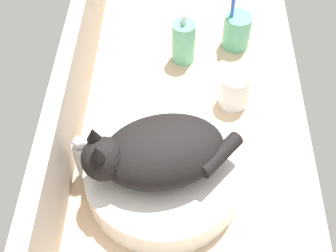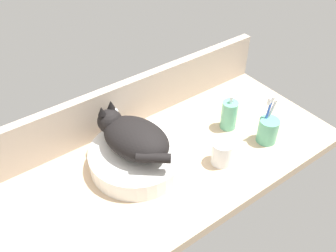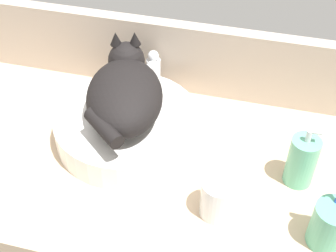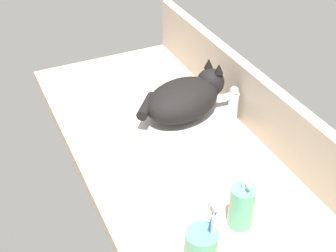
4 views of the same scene
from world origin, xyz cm
name	(u,v)px [view 2 (image 2 of 4)]	position (x,y,z in cm)	size (l,w,h in cm)	color
ground_plane	(164,168)	(0.00, 0.00, -2.00)	(132.42, 58.09, 4.00)	#D1B28E
backsplash_panel	(122,105)	(0.00, 27.24, 9.62)	(132.42, 3.60, 19.24)	#AD9E8E
sink_basin	(138,158)	(-7.42, 5.25, 3.48)	(33.57, 33.57, 6.96)	white
cat	(133,136)	(-7.87, 6.55, 12.71)	(23.20, 31.83, 14.00)	black
faucet	(117,124)	(-5.80, 21.31, 7.30)	(3.89, 11.86, 13.60)	silver
soap_dispenser	(229,115)	(32.52, 1.65, 6.03)	(6.24, 6.24, 15.16)	#60B793
toothbrush_cup	(268,130)	(38.67, -12.71, 5.16)	(7.52, 7.52, 18.72)	#5BB28E
water_glass	(222,154)	(17.22, -11.16, 4.04)	(7.46, 7.46, 9.02)	white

